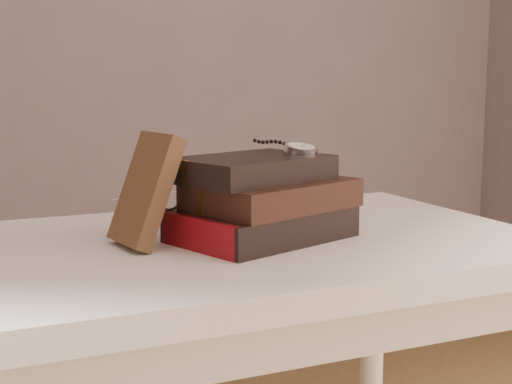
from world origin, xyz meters
name	(u,v)px	position (x,y,z in m)	size (l,w,h in m)	color
table	(221,297)	(0.00, 0.35, 0.66)	(1.00, 0.60, 0.75)	white
book_stack	(263,201)	(0.06, 0.33, 0.81)	(0.31, 0.25, 0.13)	black
journal	(146,190)	(-0.12, 0.36, 0.83)	(0.03, 0.11, 0.17)	#3F2818
pocket_watch	(299,148)	(0.13, 0.34, 0.89)	(0.07, 0.16, 0.02)	silver
eyeglasses	(180,192)	(-0.06, 0.38, 0.82)	(0.14, 0.15, 0.05)	silver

